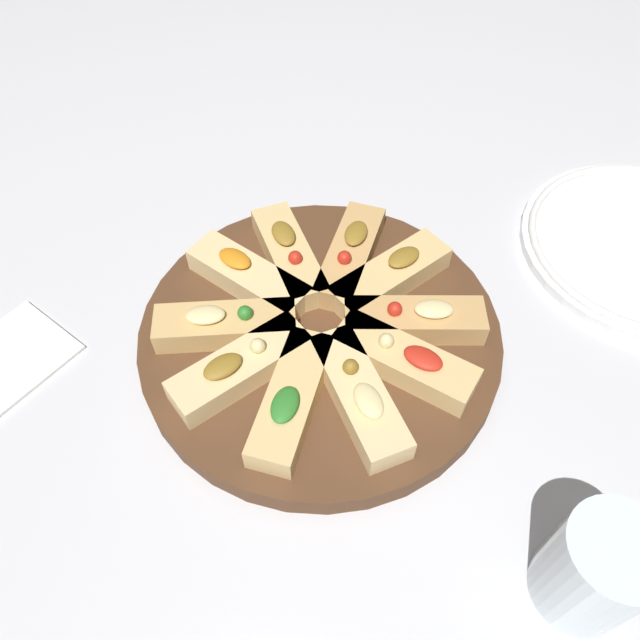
% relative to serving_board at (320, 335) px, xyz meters
% --- Properties ---
extents(ground_plane, '(3.00, 3.00, 0.00)m').
position_rel_serving_board_xyz_m(ground_plane, '(0.00, 0.00, -0.01)').
color(ground_plane, silver).
extents(serving_board, '(0.33, 0.33, 0.02)m').
position_rel_serving_board_xyz_m(serving_board, '(0.00, 0.00, 0.00)').
color(serving_board, '#51331E').
rests_on(serving_board, ground_plane).
extents(focaccia_slice_0, '(0.12, 0.11, 0.03)m').
position_rel_serving_board_xyz_m(focaccia_slice_0, '(0.06, 0.06, 0.02)').
color(focaccia_slice_0, '#E5C689').
rests_on(focaccia_slice_0, serving_board).
extents(focaccia_slice_1, '(0.06, 0.13, 0.03)m').
position_rel_serving_board_xyz_m(focaccia_slice_1, '(0.02, 0.08, 0.02)').
color(focaccia_slice_1, '#DBB775').
rests_on(focaccia_slice_1, serving_board).
extents(focaccia_slice_2, '(0.08, 0.13, 0.03)m').
position_rel_serving_board_xyz_m(focaccia_slice_2, '(-0.03, 0.08, 0.02)').
color(focaccia_slice_2, tan).
rests_on(focaccia_slice_2, serving_board).
extents(focaccia_slice_3, '(0.13, 0.10, 0.03)m').
position_rel_serving_board_xyz_m(focaccia_slice_3, '(-0.07, 0.04, 0.02)').
color(focaccia_slice_3, '#DBB775').
rests_on(focaccia_slice_3, serving_board).
extents(focaccia_slice_4, '(0.13, 0.04, 0.03)m').
position_rel_serving_board_xyz_m(focaccia_slice_4, '(-0.08, -0.00, 0.02)').
color(focaccia_slice_4, tan).
rests_on(focaccia_slice_4, serving_board).
extents(focaccia_slice_5, '(0.12, 0.11, 0.03)m').
position_rel_serving_board_xyz_m(focaccia_slice_5, '(-0.06, -0.06, 0.02)').
color(focaccia_slice_5, '#DBB775').
rests_on(focaccia_slice_5, serving_board).
extents(focaccia_slice_6, '(0.07, 0.13, 0.03)m').
position_rel_serving_board_xyz_m(focaccia_slice_6, '(-0.02, -0.08, 0.02)').
color(focaccia_slice_6, '#E5C689').
rests_on(focaccia_slice_6, serving_board).
extents(focaccia_slice_7, '(0.09, 0.13, 0.03)m').
position_rel_serving_board_xyz_m(focaccia_slice_7, '(0.04, -0.08, 0.02)').
color(focaccia_slice_7, tan).
rests_on(focaccia_slice_7, serving_board).
extents(focaccia_slice_8, '(0.13, 0.10, 0.03)m').
position_rel_serving_board_xyz_m(focaccia_slice_8, '(0.07, -0.05, 0.02)').
color(focaccia_slice_8, '#E5C689').
rests_on(focaccia_slice_8, serving_board).
extents(focaccia_slice_9, '(0.13, 0.05, 0.03)m').
position_rel_serving_board_xyz_m(focaccia_slice_9, '(0.08, 0.01, 0.02)').
color(focaccia_slice_9, '#DBB775').
rests_on(focaccia_slice_9, serving_board).
extents(water_glass, '(0.07, 0.07, 0.09)m').
position_rel_serving_board_xyz_m(water_glass, '(0.14, 0.25, 0.03)').
color(water_glass, silver).
rests_on(water_glass, ground_plane).
extents(napkin_stack, '(0.13, 0.12, 0.01)m').
position_rel_serving_board_xyz_m(napkin_stack, '(0.12, -0.26, -0.01)').
color(napkin_stack, white).
rests_on(napkin_stack, ground_plane).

